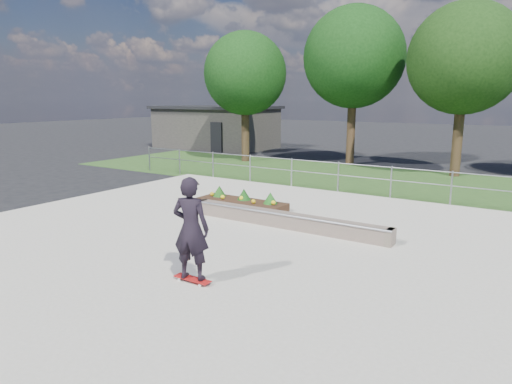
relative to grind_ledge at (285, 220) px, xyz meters
The scene contains 11 objects.
ground 2.28m from the grind_ledge, 108.35° to the right, with size 120.00×120.00×0.00m, color black.
grass_verge 8.89m from the grind_ledge, 94.60° to the left, with size 30.00×8.00×0.02m, color #26451B.
concrete_slab 2.27m from the grind_ledge, 108.35° to the right, with size 15.00×15.00×0.06m, color #ABA697.
fence 5.42m from the grind_ledge, 97.58° to the left, with size 20.06×0.06×1.20m.
building 21.66m from the grind_ledge, 132.86° to the left, with size 8.40×5.40×3.00m.
tree_far_left 14.65m from the grind_ledge, 128.75° to the left, with size 4.55×4.55×7.15m.
tree_mid_left 14.29m from the grind_ledge, 104.03° to the left, with size 5.25×5.25×8.25m.
tree_mid_right 13.05m from the grind_ledge, 79.08° to the left, with size 4.90×4.90×7.70m.
grind_ledge is the anchor object (origin of this frame).
planter_bed 2.52m from the grind_ledge, 153.61° to the left, with size 3.00×1.20×0.61m.
skateboarder 4.41m from the grind_ledge, 84.57° to the right, with size 0.82×0.64×2.06m.
Camera 1 is at (6.64, -8.40, 3.53)m, focal length 32.00 mm.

